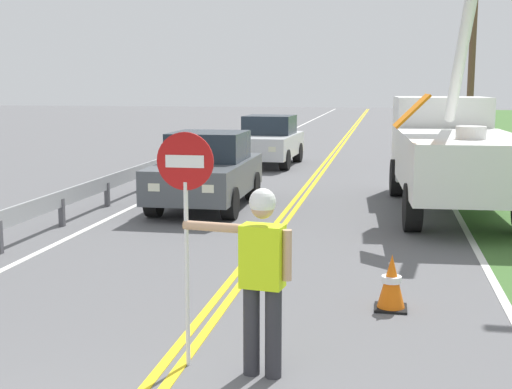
# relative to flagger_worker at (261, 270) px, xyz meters

# --- Properties ---
(centerline_yellow_left) EXTENTS (0.11, 110.00, 0.01)m
(centerline_yellow_left) POSITION_rel_flagger_worker_xyz_m (-1.01, 17.32, -1.04)
(centerline_yellow_left) COLOR yellow
(centerline_yellow_left) RESTS_ON ground
(centerline_yellow_right) EXTENTS (0.11, 110.00, 0.01)m
(centerline_yellow_right) POSITION_rel_flagger_worker_xyz_m (-0.83, 17.32, -1.04)
(centerline_yellow_right) COLOR yellow
(centerline_yellow_right) RESTS_ON ground
(edge_line_right) EXTENTS (0.12, 110.00, 0.01)m
(edge_line_right) POSITION_rel_flagger_worker_xyz_m (2.68, 17.32, -1.04)
(edge_line_right) COLOR silver
(edge_line_right) RESTS_ON ground
(edge_line_left) EXTENTS (0.12, 110.00, 0.01)m
(edge_line_left) POSITION_rel_flagger_worker_xyz_m (-4.52, 17.32, -1.04)
(edge_line_left) COLOR silver
(edge_line_left) RESTS_ON ground
(flagger_worker) EXTENTS (1.08, 0.31, 1.83)m
(flagger_worker) POSITION_rel_flagger_worker_xyz_m (0.00, 0.00, 0.00)
(flagger_worker) COLOR #2D2D33
(flagger_worker) RESTS_ON ground
(stop_sign_paddle) EXTENTS (0.56, 0.04, 2.33)m
(stop_sign_paddle) POSITION_rel_flagger_worker_xyz_m (-0.76, 0.11, 0.66)
(stop_sign_paddle) COLOR silver
(stop_sign_paddle) RESTS_ON ground
(utility_bucket_truck) EXTENTS (2.67, 6.92, 5.49)m
(utility_bucket_truck) POSITION_rel_flagger_worker_xyz_m (2.54, 9.68, 0.37)
(utility_bucket_truck) COLOR white
(utility_bucket_truck) RESTS_ON ground
(oncoming_sedan_nearest) EXTENTS (1.94, 4.12, 1.70)m
(oncoming_sedan_nearest) POSITION_rel_flagger_worker_xyz_m (-2.84, 8.91, -0.21)
(oncoming_sedan_nearest) COLOR #4C5156
(oncoming_sedan_nearest) RESTS_ON ground
(oncoming_sedan_second) EXTENTS (2.04, 4.17, 1.70)m
(oncoming_sedan_second) POSITION_rel_flagger_worker_xyz_m (-2.85, 17.37, -0.21)
(oncoming_sedan_second) COLOR silver
(oncoming_sedan_second) RESTS_ON ground
(utility_pole_mid) EXTENTS (1.80, 0.28, 8.36)m
(utility_pole_mid) POSITION_rel_flagger_worker_xyz_m (4.48, 23.78, 3.32)
(utility_pole_mid) COLOR brown
(utility_pole_mid) RESTS_ON ground
(traffic_cone_lead) EXTENTS (0.40, 0.40, 0.70)m
(traffic_cone_lead) POSITION_rel_flagger_worker_xyz_m (1.24, 2.26, -0.71)
(traffic_cone_lead) COLOR orange
(traffic_cone_lead) RESTS_ON ground
(guardrail_left_shoulder) EXTENTS (0.10, 32.00, 0.71)m
(guardrail_left_shoulder) POSITION_rel_flagger_worker_xyz_m (-5.12, 12.00, -0.53)
(guardrail_left_shoulder) COLOR #9EA0A3
(guardrail_left_shoulder) RESTS_ON ground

